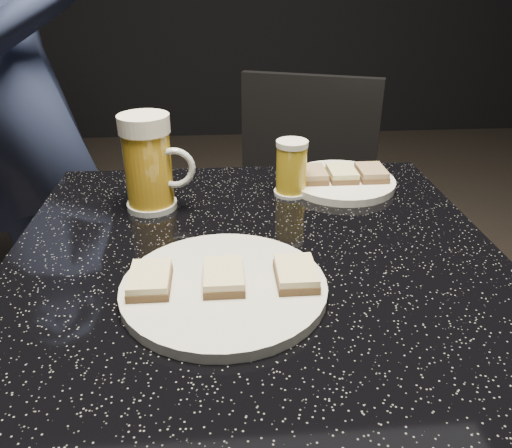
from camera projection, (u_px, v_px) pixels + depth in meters
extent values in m
cylinder|color=silver|center=(224.00, 288.00, 0.62)|extent=(0.26, 0.26, 0.01)
cylinder|color=white|center=(341.00, 182.00, 0.92)|extent=(0.20, 0.20, 0.01)
imported|color=navy|center=(8.00, 78.00, 1.44)|extent=(0.71, 0.61, 1.65)
cylinder|color=black|center=(256.00, 440.00, 0.87)|extent=(0.10, 0.10, 0.69)
cube|color=black|center=(256.00, 265.00, 0.71)|extent=(0.70, 0.70, 0.03)
cylinder|color=silver|center=(152.00, 205.00, 0.84)|extent=(0.08, 0.08, 0.01)
cylinder|color=gold|center=(148.00, 168.00, 0.81)|extent=(0.08, 0.08, 0.12)
cylinder|color=white|center=(144.00, 124.00, 0.77)|extent=(0.08, 0.08, 0.03)
torus|color=silver|center=(174.00, 168.00, 0.80)|extent=(0.07, 0.01, 0.07)
cylinder|color=silver|center=(291.00, 192.00, 0.89)|extent=(0.06, 0.06, 0.01)
cylinder|color=gold|center=(291.00, 169.00, 0.87)|extent=(0.05, 0.05, 0.08)
cylinder|color=white|center=(292.00, 144.00, 0.85)|extent=(0.06, 0.06, 0.01)
cube|color=black|center=(293.00, 242.00, 1.34)|extent=(0.48, 0.48, 0.04)
cylinder|color=black|center=(220.00, 338.00, 1.35)|extent=(0.03, 0.03, 0.43)
cylinder|color=black|center=(339.00, 360.00, 1.27)|extent=(0.03, 0.03, 0.43)
cylinder|color=black|center=(252.00, 275.00, 1.63)|extent=(0.03, 0.03, 0.43)
cylinder|color=black|center=(351.00, 290.00, 1.55)|extent=(0.03, 0.03, 0.43)
cube|color=black|center=(308.00, 144.00, 1.39)|extent=(0.37, 0.16, 0.38)
cube|color=#4C3521|center=(150.00, 283.00, 0.61)|extent=(0.05, 0.07, 0.01)
cube|color=beige|center=(149.00, 276.00, 0.60)|extent=(0.05, 0.07, 0.01)
cube|color=#4C3521|center=(224.00, 280.00, 0.61)|extent=(0.05, 0.07, 0.01)
cube|color=beige|center=(224.00, 273.00, 0.61)|extent=(0.05, 0.07, 0.01)
cube|color=#4C3521|center=(296.00, 276.00, 0.62)|extent=(0.05, 0.07, 0.01)
cube|color=beige|center=(296.00, 270.00, 0.61)|extent=(0.05, 0.07, 0.01)
cube|color=#4C3521|center=(312.00, 177.00, 0.91)|extent=(0.05, 0.07, 0.01)
cube|color=#8C7251|center=(312.00, 172.00, 0.91)|extent=(0.05, 0.07, 0.01)
cube|color=#4C3521|center=(342.00, 176.00, 0.92)|extent=(0.05, 0.07, 0.01)
cube|color=#D1D184|center=(342.00, 171.00, 0.91)|extent=(0.05, 0.07, 0.01)
cube|color=#4C3521|center=(371.00, 175.00, 0.92)|extent=(0.05, 0.07, 0.01)
cube|color=#8C7251|center=(372.00, 170.00, 0.92)|extent=(0.05, 0.07, 0.01)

